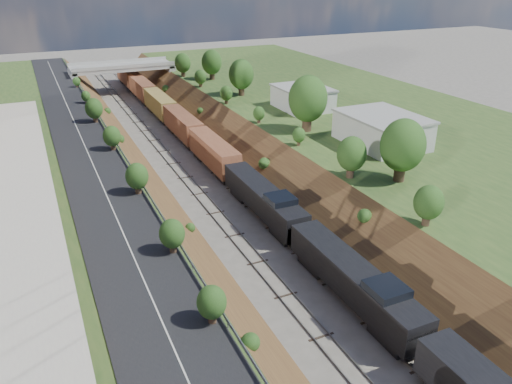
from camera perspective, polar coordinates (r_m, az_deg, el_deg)
name	(u,v)px	position (r m, az deg, el deg)	size (l,w,h in m)	color
platform_right	(395,136)	(86.94, 15.63, 6.14)	(44.00, 180.00, 5.00)	#305121
embankment_left	(133,196)	(69.65, -13.90, -0.41)	(7.07, 180.00, 7.07)	brown
embankment_right	(277,171)	(76.08, 2.47, 2.46)	(7.07, 180.00, 7.07)	brown
rail_left_track	(192,185)	(71.34, -7.32, 0.82)	(1.58, 180.00, 0.18)	gray
rail_right_track	(226,179)	(72.88, -3.44, 1.50)	(1.58, 180.00, 0.18)	gray
road	(94,166)	(67.22, -18.07, 2.85)	(8.00, 180.00, 0.10)	black
guardrail	(126,158)	(67.35, -14.67, 3.76)	(0.10, 171.00, 0.70)	#99999E
overpass	(122,73)	(128.76, -15.01, 13.04)	(24.50, 8.30, 7.40)	gray
white_building_near	(382,131)	(73.93, 14.17, 6.83)	(9.00, 12.00, 4.00)	silver
white_building_far	(303,99)	(91.24, 5.36, 10.58)	(8.00, 10.00, 3.60)	silver
tree_right_large	(403,146)	(60.48, 16.44, 5.09)	(5.25, 5.25, 7.61)	#473323
tree_left_crest	(243,338)	(32.58, -1.54, -16.36)	(2.45, 2.45, 3.55)	#473323
freight_train	(200,140)	(82.19, -6.42, 5.92)	(3.02, 138.02, 4.55)	black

